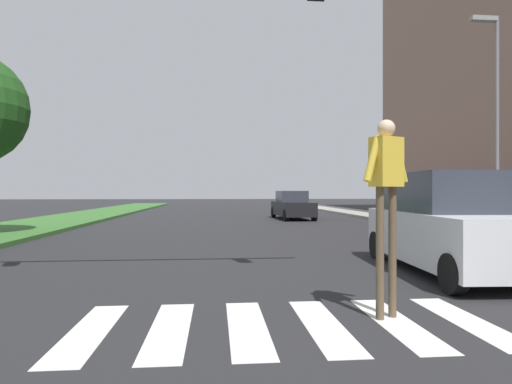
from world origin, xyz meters
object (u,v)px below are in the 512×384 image
Objects in this scene: street_lamp_right at (494,105)px; pedestrian_performer at (386,186)px; suv_crossing at (449,225)px; sedan_midblock at (292,206)px.

street_lamp_right is 12.06m from pedestrian_performer.
pedestrian_performer is 3.95m from suv_crossing.
sedan_midblock is at bearing 115.18° from street_lamp_right.
pedestrian_performer is 20.10m from sedan_midblock.
pedestrian_performer is at bearing -129.83° from suv_crossing.
pedestrian_performer reaches higher than sedan_midblock.
street_lamp_right is at bearing -64.82° from sedan_midblock.
street_lamp_right is 3.01× the size of pedestrian_performer.
sedan_midblock is at bearing 90.55° from suv_crossing.
street_lamp_right is 1.60× the size of sedan_midblock.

